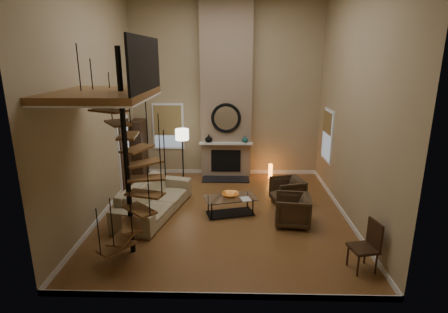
{
  "coord_description": "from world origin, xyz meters",
  "views": [
    {
      "loc": [
        0.22,
        -8.25,
        3.87
      ],
      "look_at": [
        0.0,
        0.4,
        1.4
      ],
      "focal_mm": 28.73,
      "sensor_mm": 36.0,
      "label": 1
    }
  ],
  "objects_px": {
    "armchair_far": "(296,210)",
    "sofa": "(154,198)",
    "coffee_table": "(230,204)",
    "side_chair": "(368,244)",
    "armchair_near": "(290,191)",
    "hutch": "(139,149)",
    "accent_lamp": "(270,171)",
    "floor_lamp": "(182,139)"
  },
  "relations": [
    {
      "from": "armchair_far",
      "to": "side_chair",
      "type": "relative_size",
      "value": 0.83
    },
    {
      "from": "armchair_far",
      "to": "accent_lamp",
      "type": "distance_m",
      "value": 3.27
    },
    {
      "from": "side_chair",
      "to": "armchair_near",
      "type": "bearing_deg",
      "value": 107.46
    },
    {
      "from": "hutch",
      "to": "accent_lamp",
      "type": "bearing_deg",
      "value": -0.71
    },
    {
      "from": "sofa",
      "to": "armchair_near",
      "type": "height_order",
      "value": "sofa"
    },
    {
      "from": "sofa",
      "to": "armchair_near",
      "type": "distance_m",
      "value": 3.57
    },
    {
      "from": "hutch",
      "to": "accent_lamp",
      "type": "xyz_separation_m",
      "value": [
        4.24,
        -0.05,
        -0.7
      ]
    },
    {
      "from": "armchair_near",
      "to": "side_chair",
      "type": "height_order",
      "value": "side_chair"
    },
    {
      "from": "sofa",
      "to": "side_chair",
      "type": "relative_size",
      "value": 2.73
    },
    {
      "from": "hutch",
      "to": "armchair_near",
      "type": "bearing_deg",
      "value": -24.46
    },
    {
      "from": "side_chair",
      "to": "coffee_table",
      "type": "bearing_deg",
      "value": 137.45
    },
    {
      "from": "sofa",
      "to": "accent_lamp",
      "type": "height_order",
      "value": "sofa"
    },
    {
      "from": "accent_lamp",
      "to": "side_chair",
      "type": "relative_size",
      "value": 0.47
    },
    {
      "from": "armchair_near",
      "to": "floor_lamp",
      "type": "distance_m",
      "value": 3.58
    },
    {
      "from": "hutch",
      "to": "accent_lamp",
      "type": "height_order",
      "value": "hutch"
    },
    {
      "from": "hutch",
      "to": "floor_lamp",
      "type": "distance_m",
      "value": 1.65
    },
    {
      "from": "coffee_table",
      "to": "side_chair",
      "type": "relative_size",
      "value": 1.42
    },
    {
      "from": "armchair_near",
      "to": "side_chair",
      "type": "distance_m",
      "value": 3.2
    },
    {
      "from": "hutch",
      "to": "floor_lamp",
      "type": "relative_size",
      "value": 1.08
    },
    {
      "from": "floor_lamp",
      "to": "armchair_near",
      "type": "bearing_deg",
      "value": -26.44
    },
    {
      "from": "armchair_far",
      "to": "floor_lamp",
      "type": "bearing_deg",
      "value": -125.22
    },
    {
      "from": "sofa",
      "to": "armchair_near",
      "type": "xyz_separation_m",
      "value": [
        3.5,
        0.69,
        -0.04
      ]
    },
    {
      "from": "armchair_far",
      "to": "sofa",
      "type": "bearing_deg",
      "value": -91.78
    },
    {
      "from": "armchair_near",
      "to": "side_chair",
      "type": "xyz_separation_m",
      "value": [
        0.96,
        -3.05,
        0.17
      ]
    },
    {
      "from": "coffee_table",
      "to": "floor_lamp",
      "type": "bearing_deg",
      "value": 123.48
    },
    {
      "from": "accent_lamp",
      "to": "side_chair",
      "type": "bearing_deg",
      "value": -75.9
    },
    {
      "from": "coffee_table",
      "to": "accent_lamp",
      "type": "height_order",
      "value": "accent_lamp"
    },
    {
      "from": "coffee_table",
      "to": "side_chair",
      "type": "height_order",
      "value": "side_chair"
    },
    {
      "from": "coffee_table",
      "to": "floor_lamp",
      "type": "relative_size",
      "value": 0.81
    },
    {
      "from": "sofa",
      "to": "accent_lamp",
      "type": "distance_m",
      "value": 4.18
    },
    {
      "from": "sofa",
      "to": "floor_lamp",
      "type": "bearing_deg",
      "value": 1.98
    },
    {
      "from": "accent_lamp",
      "to": "hutch",
      "type": "bearing_deg",
      "value": 179.29
    },
    {
      "from": "armchair_near",
      "to": "accent_lamp",
      "type": "relative_size",
      "value": 1.7
    },
    {
      "from": "armchair_near",
      "to": "floor_lamp",
      "type": "relative_size",
      "value": 0.46
    },
    {
      "from": "hutch",
      "to": "armchair_far",
      "type": "relative_size",
      "value": 2.27
    },
    {
      "from": "armchair_near",
      "to": "armchair_far",
      "type": "xyz_separation_m",
      "value": [
        -0.05,
        -1.23,
        0.0
      ]
    },
    {
      "from": "floor_lamp",
      "to": "sofa",
      "type": "bearing_deg",
      "value": -101.11
    },
    {
      "from": "sofa",
      "to": "floor_lamp",
      "type": "xyz_separation_m",
      "value": [
        0.43,
        2.21,
        1.02
      ]
    },
    {
      "from": "sofa",
      "to": "floor_lamp",
      "type": "height_order",
      "value": "floor_lamp"
    },
    {
      "from": "hutch",
      "to": "sofa",
      "type": "bearing_deg",
      "value": -69.09
    },
    {
      "from": "hutch",
      "to": "coffee_table",
      "type": "bearing_deg",
      "value": -43.17
    },
    {
      "from": "armchair_near",
      "to": "side_chair",
      "type": "relative_size",
      "value": 0.81
    }
  ]
}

